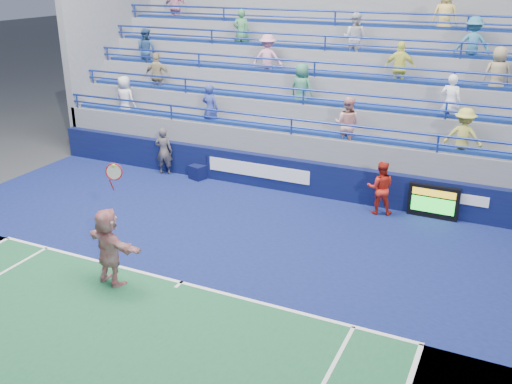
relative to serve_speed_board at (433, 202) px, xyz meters
The scene contains 8 objects.
ground 7.81m from the serve_speed_board, 126.39° to the right, with size 120.00×120.00×0.00m, color #333538.
sponsor_wall 4.63m from the serve_speed_board, behind, with size 18.00×0.32×1.10m.
bleacher_stand 6.20m from the serve_speed_board, 139.17° to the left, with size 18.00×5.60×6.13m.
serve_speed_board is the anchor object (origin of this frame).
judge_chair 7.84m from the serve_speed_board, behind, with size 0.62×0.63×0.87m.
tennis_player 9.22m from the serve_speed_board, 131.31° to the right, with size 1.80×0.95×2.97m.
line_judge 9.18m from the serve_speed_board, behind, with size 0.61×0.40×1.67m, color #131B36.
ball_girl 1.56m from the serve_speed_board, 167.32° to the right, with size 0.78×0.61×1.61m, color red.
Camera 1 is at (6.45, -9.65, 6.79)m, focal length 40.00 mm.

